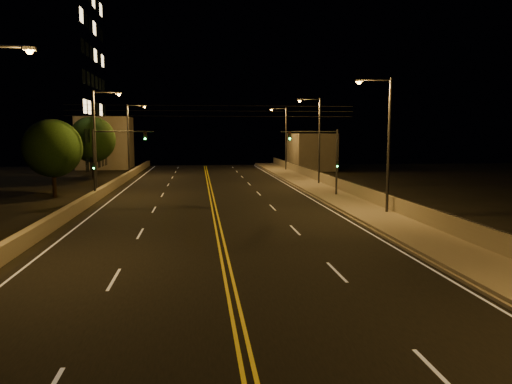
{
  "coord_description": "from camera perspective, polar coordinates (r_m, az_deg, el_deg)",
  "views": [
    {
      "loc": [
        -1.12,
        -9.09,
        5.75
      ],
      "look_at": [
        2.0,
        18.0,
        2.5
      ],
      "focal_mm": 35.0,
      "sensor_mm": 36.0,
      "label": 1
    }
  ],
  "objects": [
    {
      "name": "overhead_wires",
      "position": [
        38.64,
        -4.97,
        9.22
      ],
      "size": [
        22.0,
        0.03,
        0.83
      ],
      "color": "black"
    },
    {
      "name": "traffic_signal_left",
      "position": [
        43.58,
        -16.75,
        3.98
      ],
      "size": [
        5.11,
        0.31,
        6.04
      ],
      "color": "#2D2D33",
      "rests_on": "ground"
    },
    {
      "name": "traffic_signal_right",
      "position": [
        44.32,
        7.98,
        4.24
      ],
      "size": [
        5.11,
        0.31,
        6.04
      ],
      "color": "#2D2D33",
      "rests_on": "ground"
    },
    {
      "name": "streetlight_3",
      "position": [
        74.3,
        3.25,
        6.53
      ],
      "size": [
        2.55,
        0.28,
        9.42
      ],
      "color": "#2D2D33",
      "rests_on": "ground"
    },
    {
      "name": "tree_1",
      "position": [
        56.16,
        -22.2,
        4.42
      ],
      "size": [
        4.58,
        4.58,
        6.21
      ],
      "color": "black",
      "rests_on": "ground"
    },
    {
      "name": "parapet_rail",
      "position": [
        32.4,
        18.26,
        -1.39
      ],
      "size": [
        0.06,
        120.0,
        0.06
      ],
      "primitive_type": "cylinder",
      "rotation": [
        1.57,
        0.0,
        0.0
      ],
      "color": "black",
      "rests_on": "parapet_wall"
    },
    {
      "name": "parapet_wall",
      "position": [
        32.48,
        18.23,
        -2.31
      ],
      "size": [
        0.3,
        120.0,
        1.0
      ],
      "primitive_type": "cube",
      "color": "gray",
      "rests_on": "sidewalk"
    },
    {
      "name": "streetlight_2",
      "position": [
        54.14,
        6.98,
        6.4
      ],
      "size": [
        2.55,
        0.28,
        9.42
      ],
      "color": "#2D2D33",
      "rests_on": "ground"
    },
    {
      "name": "road",
      "position": [
        29.67,
        -4.3,
        -4.38
      ],
      "size": [
        18.0,
        120.0,
        0.02
      ],
      "primitive_type": "cube",
      "color": "black",
      "rests_on": "ground"
    },
    {
      "name": "streetlight_6",
      "position": [
        67.38,
        -14.17,
        6.31
      ],
      "size": [
        2.55,
        0.28,
        9.42
      ],
      "color": "#2D2D33",
      "rests_on": "ground"
    },
    {
      "name": "tree_0",
      "position": [
        47.69,
        -22.23,
        4.64
      ],
      "size": [
        5.13,
        5.13,
        6.95
      ],
      "color": "black",
      "rests_on": "ground"
    },
    {
      "name": "streetlight_5",
      "position": [
        46.37,
        -17.63,
        6.07
      ],
      "size": [
        2.55,
        0.28,
        9.42
      ],
      "color": "#2D2D33",
      "rests_on": "ground"
    },
    {
      "name": "curb",
      "position": [
        31.3,
        12.31,
        -3.81
      ],
      "size": [
        0.14,
        120.0,
        0.15
      ],
      "primitive_type": "cube",
      "color": "gray",
      "rests_on": "ground"
    },
    {
      "name": "tree_2",
      "position": [
        65.96,
        -18.2,
        5.71
      ],
      "size": [
        5.73,
        5.73,
        7.76
      ],
      "color": "black",
      "rests_on": "ground"
    },
    {
      "name": "sidewalk",
      "position": [
        31.93,
        15.49,
        -3.55
      ],
      "size": [
        3.6,
        120.0,
        0.3
      ],
      "primitive_type": "cube",
      "color": "gray",
      "rests_on": "ground"
    },
    {
      "name": "distant_building_left",
      "position": [
        84.2,
        -16.83,
        5.4
      ],
      "size": [
        8.0,
        8.0,
        8.24
      ],
      "primitive_type": "cube",
      "color": "slate",
      "rests_on": "ground"
    },
    {
      "name": "streetlight_1",
      "position": [
        35.23,
        14.55,
        6.05
      ],
      "size": [
        2.55,
        0.28,
        9.42
      ],
      "color": "#2D2D33",
      "rests_on": "ground"
    },
    {
      "name": "lane_markings",
      "position": [
        29.6,
        -4.29,
        -4.38
      ],
      "size": [
        17.32,
        116.0,
        0.0
      ],
      "color": "silver",
      "rests_on": "road"
    },
    {
      "name": "jersey_barrier",
      "position": [
        30.83,
        -22.93,
        -3.67
      ],
      "size": [
        0.45,
        120.0,
        0.87
      ],
      "primitive_type": "cube",
      "color": "gray",
      "rests_on": "ground"
    },
    {
      "name": "distant_building_right",
      "position": [
        79.07,
        6.32,
        4.62
      ],
      "size": [
        6.0,
        10.0,
        5.62
      ],
      "primitive_type": "cube",
      "color": "slate",
      "rests_on": "ground"
    }
  ]
}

